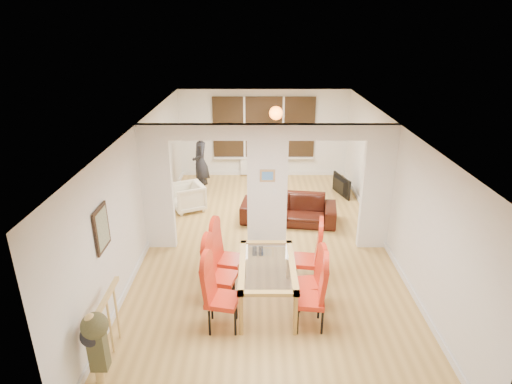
{
  "coord_description": "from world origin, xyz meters",
  "views": [
    {
      "loc": [
        -0.21,
        -7.97,
        4.4
      ],
      "look_at": [
        -0.22,
        0.6,
        0.98
      ],
      "focal_mm": 30.0,
      "sensor_mm": 36.0,
      "label": 1
    }
  ],
  "objects_px": {
    "dining_chair_la": "(223,295)",
    "armchair": "(188,197)",
    "dining_chair_ra": "(309,295)",
    "television": "(338,186)",
    "dining_chair_lc": "(228,255)",
    "dining_table": "(267,284)",
    "coffee_table": "(268,196)",
    "dining_chair_rb": "(309,280)",
    "dining_chair_rc": "(307,256)",
    "dining_chair_lb": "(222,273)",
    "person": "(201,163)",
    "bottle": "(270,188)",
    "sofa": "(289,209)",
    "bowl": "(276,193)"
  },
  "relations": [
    {
      "from": "dining_chair_ra",
      "to": "bowl",
      "type": "xyz_separation_m",
      "value": [
        -0.29,
        4.93,
        -0.33
      ]
    },
    {
      "from": "dining_table",
      "to": "dining_chair_ra",
      "type": "distance_m",
      "value": 0.86
    },
    {
      "from": "coffee_table",
      "to": "bowl",
      "type": "height_order",
      "value": "bowl"
    },
    {
      "from": "armchair",
      "to": "person",
      "type": "relative_size",
      "value": 0.41
    },
    {
      "from": "armchair",
      "to": "bottle",
      "type": "distance_m",
      "value": 2.17
    },
    {
      "from": "dining_chair_lb",
      "to": "armchair",
      "type": "relative_size",
      "value": 1.52
    },
    {
      "from": "dining_chair_la",
      "to": "person",
      "type": "height_order",
      "value": "person"
    },
    {
      "from": "dining_chair_rb",
      "to": "armchair",
      "type": "height_order",
      "value": "dining_chair_rb"
    },
    {
      "from": "armchair",
      "to": "bottle",
      "type": "relative_size",
      "value": 2.7
    },
    {
      "from": "coffee_table",
      "to": "dining_chair_rb",
      "type": "bearing_deg",
      "value": -83.01
    },
    {
      "from": "armchair",
      "to": "television",
      "type": "relative_size",
      "value": 0.8
    },
    {
      "from": "bottle",
      "to": "dining_chair_rb",
      "type": "bearing_deg",
      "value": -83.82
    },
    {
      "from": "dining_chair_la",
      "to": "dining_chair_lb",
      "type": "xyz_separation_m",
      "value": [
        -0.06,
        0.62,
        -0.01
      ]
    },
    {
      "from": "dining_table",
      "to": "coffee_table",
      "type": "xyz_separation_m",
      "value": [
        0.13,
        4.48,
        -0.28
      ]
    },
    {
      "from": "sofa",
      "to": "dining_chair_lc",
      "type": "bearing_deg",
      "value": -107.52
    },
    {
      "from": "dining_table",
      "to": "person",
      "type": "bearing_deg",
      "value": 108.84
    },
    {
      "from": "dining_chair_la",
      "to": "bowl",
      "type": "xyz_separation_m",
      "value": [
        1.02,
        4.95,
        -0.35
      ]
    },
    {
      "from": "dining_chair_la",
      "to": "armchair",
      "type": "relative_size",
      "value": 1.55
    },
    {
      "from": "sofa",
      "to": "person",
      "type": "xyz_separation_m",
      "value": [
        -2.24,
        1.7,
        0.59
      ]
    },
    {
      "from": "dining_table",
      "to": "dining_chair_rc",
      "type": "height_order",
      "value": "dining_chair_rc"
    },
    {
      "from": "armchair",
      "to": "coffee_table",
      "type": "distance_m",
      "value": 2.12
    },
    {
      "from": "dining_chair_lc",
      "to": "television",
      "type": "xyz_separation_m",
      "value": [
        2.71,
        4.25,
        -0.31
      ]
    },
    {
      "from": "dining_chair_lb",
      "to": "person",
      "type": "relative_size",
      "value": 0.62
    },
    {
      "from": "dining_chair_lb",
      "to": "dining_chair_ra",
      "type": "relative_size",
      "value": 1.01
    },
    {
      "from": "sofa",
      "to": "coffee_table",
      "type": "height_order",
      "value": "sofa"
    },
    {
      "from": "armchair",
      "to": "television",
      "type": "bearing_deg",
      "value": 78.33
    },
    {
      "from": "dining_table",
      "to": "dining_chair_lb",
      "type": "height_order",
      "value": "dining_chair_lb"
    },
    {
      "from": "sofa",
      "to": "armchair",
      "type": "distance_m",
      "value": 2.55
    },
    {
      "from": "armchair",
      "to": "sofa",
      "type": "bearing_deg",
      "value": 49.1
    },
    {
      "from": "dining_chair_lb",
      "to": "bottle",
      "type": "relative_size",
      "value": 4.09
    },
    {
      "from": "bowl",
      "to": "bottle",
      "type": "bearing_deg",
      "value": 143.46
    },
    {
      "from": "dining_table",
      "to": "dining_chair_lc",
      "type": "relative_size",
      "value": 1.4
    },
    {
      "from": "dining_table",
      "to": "bottle",
      "type": "bearing_deg",
      "value": 87.54
    },
    {
      "from": "dining_table",
      "to": "dining_chair_lc",
      "type": "distance_m",
      "value": 0.91
    },
    {
      "from": "dining_chair_lc",
      "to": "bowl",
      "type": "xyz_separation_m",
      "value": [
        1.01,
        3.78,
        -0.35
      ]
    },
    {
      "from": "dining_chair_ra",
      "to": "television",
      "type": "relative_size",
      "value": 1.2
    },
    {
      "from": "dining_chair_lb",
      "to": "coffee_table",
      "type": "xyz_separation_m",
      "value": [
        0.87,
        4.45,
        -0.47
      ]
    },
    {
      "from": "dining_chair_lb",
      "to": "coffee_table",
      "type": "bearing_deg",
      "value": 91.82
    },
    {
      "from": "television",
      "to": "bowl",
      "type": "xyz_separation_m",
      "value": [
        -1.7,
        -0.47,
        -0.04
      ]
    },
    {
      "from": "dining_chair_ra",
      "to": "dining_chair_rc",
      "type": "xyz_separation_m",
      "value": [
        0.08,
        1.13,
        0.02
      ]
    },
    {
      "from": "sofa",
      "to": "coffee_table",
      "type": "bearing_deg",
      "value": 117.38
    },
    {
      "from": "armchair",
      "to": "person",
      "type": "height_order",
      "value": "person"
    },
    {
      "from": "dining_chair_lc",
      "to": "dining_chair_ra",
      "type": "distance_m",
      "value": 1.73
    },
    {
      "from": "dining_chair_la",
      "to": "dining_chair_ra",
      "type": "xyz_separation_m",
      "value": [
        1.31,
        0.02,
        -0.02
      ]
    },
    {
      "from": "dining_chair_rc",
      "to": "bowl",
      "type": "bearing_deg",
      "value": 104.36
    },
    {
      "from": "dining_chair_lc",
      "to": "dining_chair_rc",
      "type": "xyz_separation_m",
      "value": [
        1.38,
        -0.02,
        0.0
      ]
    },
    {
      "from": "dining_chair_rb",
      "to": "person",
      "type": "xyz_separation_m",
      "value": [
        -2.35,
        4.95,
        0.4
      ]
    },
    {
      "from": "dining_table",
      "to": "dining_chair_la",
      "type": "height_order",
      "value": "dining_chair_la"
    },
    {
      "from": "dining_chair_lc",
      "to": "armchair",
      "type": "distance_m",
      "value": 3.5
    },
    {
      "from": "dining_chair_ra",
      "to": "coffee_table",
      "type": "distance_m",
      "value": 5.09
    }
  ]
}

